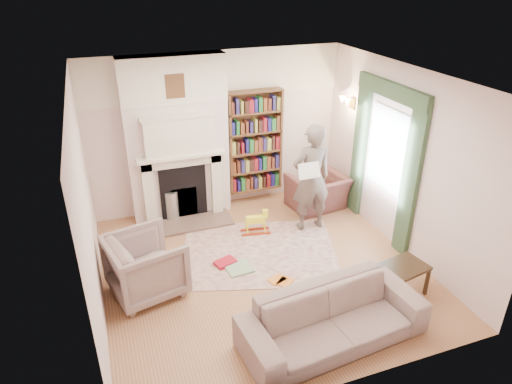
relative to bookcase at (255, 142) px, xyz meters
name	(u,v)px	position (x,y,z in m)	size (l,w,h in m)	color
floor	(262,268)	(-0.65, -2.12, -1.18)	(4.50, 4.50, 0.00)	#975E3C
ceiling	(263,79)	(-0.65, -2.12, 1.62)	(4.50, 4.50, 0.00)	white
wall_back	(218,132)	(-0.65, 0.13, 0.22)	(4.50, 4.50, 0.00)	silver
wall_front	(347,281)	(-0.65, -4.37, 0.22)	(4.50, 4.50, 0.00)	silver
wall_left	(87,211)	(-2.90, -2.12, 0.22)	(4.50, 4.50, 0.00)	silver
wall_right	(403,161)	(1.60, -2.12, 0.22)	(4.50, 4.50, 0.00)	silver
fireplace	(178,141)	(-1.40, -0.07, 0.21)	(1.70, 0.58, 2.80)	silver
bookcase	(255,142)	(0.00, 0.00, 0.00)	(1.00, 0.24, 1.85)	brown
window	(387,149)	(1.58, -1.72, 0.27)	(0.02, 0.90, 1.30)	silver
curtain_left	(410,182)	(1.55, -2.42, 0.02)	(0.07, 0.32, 2.40)	#2A422A
curtain_right	(359,149)	(1.55, -1.02, 0.02)	(0.07, 0.32, 2.40)	#2A422A
pelmet	(392,91)	(1.54, -1.72, 1.20)	(0.09, 1.70, 0.24)	#2A422A
wall_sconce	(343,104)	(1.38, -0.62, 0.72)	(0.20, 0.24, 0.24)	gold
rug	(259,252)	(-0.54, -1.72, -1.17)	(2.38, 1.83, 0.01)	beige
armchair_reading	(317,192)	(0.97, -0.68, -0.86)	(0.97, 0.85, 0.63)	#4C2829
armchair_left	(146,265)	(-2.29, -2.08, -0.75)	(0.91, 0.94, 0.85)	#A59B88
sofa	(333,318)	(-0.37, -3.75, -0.85)	(2.22, 0.87, 0.65)	gray
man_reading	(311,178)	(0.52, -1.28, -0.25)	(0.67, 0.44, 1.84)	#61544D
newspaper	(309,171)	(0.37, -1.48, -0.01)	(0.36, 0.02, 0.25)	white
coffee_table	(399,281)	(0.89, -3.30, -0.95)	(0.70, 0.45, 0.45)	#372513
paraffin_heater	(172,205)	(-1.62, -0.22, -0.90)	(0.24, 0.24, 0.55)	#B2B6BA
rocking_horse	(255,222)	(-0.40, -1.16, -0.96)	(0.48, 0.19, 0.43)	#FFF82A
board_game	(239,268)	(-0.98, -2.03, -1.15)	(0.37, 0.37, 0.03)	#E4E651
game_box_lid	(225,262)	(-1.13, -1.84, -1.14)	(0.31, 0.21, 0.05)	#A81323
comic_annuals	(281,281)	(-0.50, -2.52, -1.16)	(0.38, 0.35, 0.02)	red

